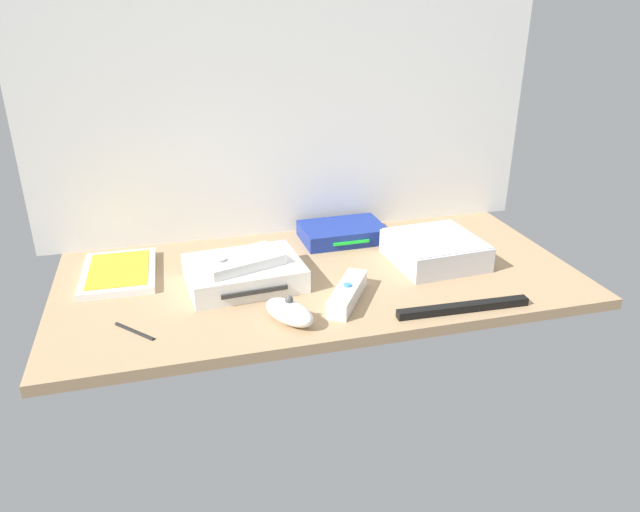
{
  "coord_description": "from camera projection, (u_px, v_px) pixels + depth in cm",
  "views": [
    {
      "loc": [
        -27.12,
        -100.78,
        50.35
      ],
      "look_at": [
        0.0,
        0.0,
        4.0
      ],
      "focal_mm": 33.29,
      "sensor_mm": 36.0,
      "label": 1
    }
  ],
  "objects": [
    {
      "name": "ground_plane",
      "position": [
        320.0,
        279.0,
        1.16
      ],
      "size": [
        100.0,
        48.0,
        2.0
      ],
      "primitive_type": "cube",
      "color": "#9E7F5B",
      "rests_on": "ground"
    },
    {
      "name": "back_wall",
      "position": [
        290.0,
        89.0,
        1.25
      ],
      "size": [
        110.0,
        1.2,
        64.0
      ],
      "primitive_type": "cube",
      "color": "white",
      "rests_on": "ground"
    },
    {
      "name": "game_console",
      "position": [
        244.0,
        273.0,
        1.11
      ],
      "size": [
        22.25,
        17.8,
        4.4
      ],
      "rotation": [
        0.0,
        0.0,
        0.08
      ],
      "color": "white",
      "rests_on": "ground_plane"
    },
    {
      "name": "mini_computer",
      "position": [
        435.0,
        250.0,
        1.2
      ],
      "size": [
        18.06,
        18.06,
        5.3
      ],
      "rotation": [
        0.0,
        0.0,
        0.06
      ],
      "color": "silver",
      "rests_on": "ground_plane"
    },
    {
      "name": "game_case",
      "position": [
        119.0,
        272.0,
        1.15
      ],
      "size": [
        14.02,
        19.3,
        1.56
      ],
      "rotation": [
        0.0,
        0.0,
        -0.02
      ],
      "color": "white",
      "rests_on": "ground_plane"
    },
    {
      "name": "network_router",
      "position": [
        342.0,
        232.0,
        1.32
      ],
      "size": [
        18.3,
        12.73,
        3.4
      ],
      "rotation": [
        0.0,
        0.0,
        0.03
      ],
      "color": "navy",
      "rests_on": "ground_plane"
    },
    {
      "name": "remote_wand",
      "position": [
        347.0,
        293.0,
        1.05
      ],
      "size": [
        11.02,
        14.4,
        3.4
      ],
      "rotation": [
        0.0,
        0.0,
        -0.57
      ],
      "color": "white",
      "rests_on": "ground_plane"
    },
    {
      "name": "remote_nunchuk",
      "position": [
        289.0,
        312.0,
        0.98
      ],
      "size": [
        9.26,
        10.74,
        5.1
      ],
      "rotation": [
        0.0,
        0.0,
        0.6
      ],
      "color": "white",
      "rests_on": "ground_plane"
    },
    {
      "name": "remote_classic_pad",
      "position": [
        241.0,
        261.0,
        1.09
      ],
      "size": [
        16.16,
        12.03,
        2.4
      ],
      "rotation": [
        0.0,
        0.0,
        0.31
      ],
      "color": "white",
      "rests_on": "game_console"
    },
    {
      "name": "sensor_bar",
      "position": [
        463.0,
        308.0,
        1.02
      ],
      "size": [
        24.05,
        2.59,
        1.4
      ],
      "primitive_type": "cube",
      "rotation": [
        0.0,
        0.0,
        -0.03
      ],
      "color": "black",
      "rests_on": "ground_plane"
    },
    {
      "name": "stylus_pen",
      "position": [
        134.0,
        330.0,
        0.96
      ],
      "size": [
        6.49,
        7.21,
        0.7
      ],
      "primitive_type": "cylinder",
      "rotation": [
        0.0,
        1.57,
        2.29
      ],
      "color": "black",
      "rests_on": "ground_plane"
    }
  ]
}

